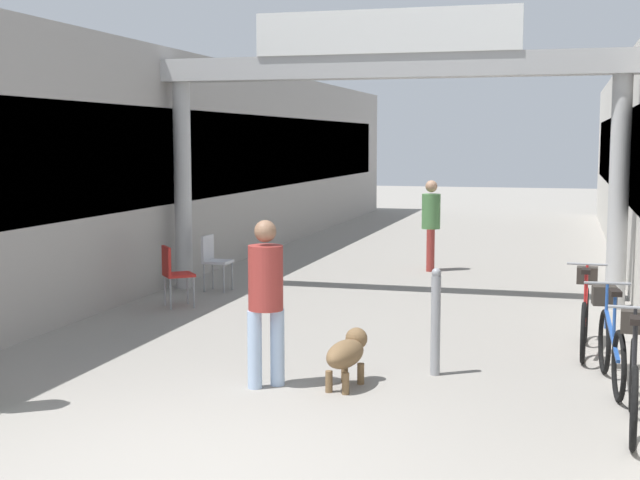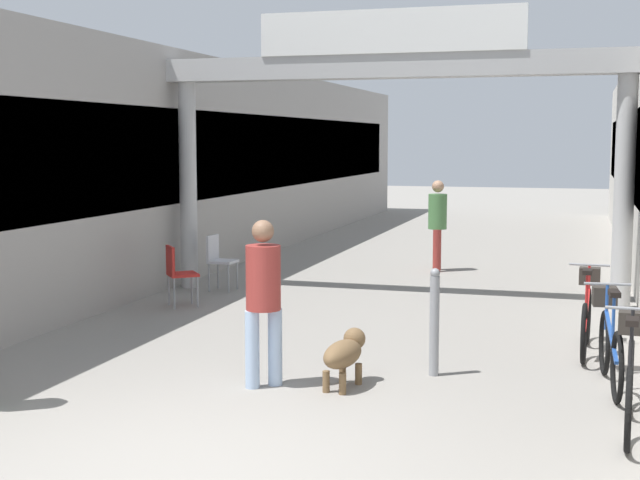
{
  "view_description": "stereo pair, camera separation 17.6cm",
  "coord_description": "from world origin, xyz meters",
  "px_view_note": "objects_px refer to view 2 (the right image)",
  "views": [
    {
      "loc": [
        2.62,
        -5.8,
        2.41
      ],
      "look_at": [
        0.0,
        3.69,
        1.3
      ],
      "focal_mm": 50.0,
      "sensor_mm": 36.0,
      "label": 1
    },
    {
      "loc": [
        2.79,
        -5.75,
        2.41
      ],
      "look_at": [
        0.0,
        3.69,
        1.3
      ],
      "focal_mm": 50.0,
      "sensor_mm": 36.0,
      "label": 2
    }
  ],
  "objects_px": {
    "pedestrian_with_dog": "(263,292)",
    "cafe_chair_red_nearer": "(177,270)",
    "bicycle_blue_second": "(610,342)",
    "bicycle_black_nearest": "(630,377)",
    "bollard_post_metal": "(434,321)",
    "dog_on_leash": "(345,353)",
    "bicycle_red_third": "(587,314)",
    "pedestrian_carrying_crate": "(437,219)",
    "cafe_chair_aluminium_farther": "(218,257)"
  },
  "relations": [
    {
      "from": "bicycle_red_third",
      "to": "bollard_post_metal",
      "type": "xyz_separation_m",
      "value": [
        -1.5,
        -1.53,
        0.13
      ]
    },
    {
      "from": "bicycle_blue_second",
      "to": "cafe_chair_red_nearer",
      "type": "height_order",
      "value": "bicycle_blue_second"
    },
    {
      "from": "bollard_post_metal",
      "to": "cafe_chair_aluminium_farther",
      "type": "distance_m",
      "value": 5.91
    },
    {
      "from": "bollard_post_metal",
      "to": "dog_on_leash",
      "type": "bearing_deg",
      "value": -138.93
    },
    {
      "from": "pedestrian_with_dog",
      "to": "bicycle_red_third",
      "type": "relative_size",
      "value": 0.97
    },
    {
      "from": "pedestrian_with_dog",
      "to": "bollard_post_metal",
      "type": "bearing_deg",
      "value": 29.84
    },
    {
      "from": "bollard_post_metal",
      "to": "pedestrian_carrying_crate",
      "type": "bearing_deg",
      "value": 98.78
    },
    {
      "from": "pedestrian_carrying_crate",
      "to": "bicycle_red_third",
      "type": "relative_size",
      "value": 0.99
    },
    {
      "from": "bicycle_red_third",
      "to": "bicycle_blue_second",
      "type": "bearing_deg",
      "value": -81.4
    },
    {
      "from": "bicycle_black_nearest",
      "to": "cafe_chair_aluminium_farther",
      "type": "height_order",
      "value": "bicycle_black_nearest"
    },
    {
      "from": "bicycle_red_third",
      "to": "cafe_chair_red_nearer",
      "type": "height_order",
      "value": "bicycle_red_third"
    },
    {
      "from": "cafe_chair_red_nearer",
      "to": "bollard_post_metal",
      "type": "bearing_deg",
      "value": -32.99
    },
    {
      "from": "dog_on_leash",
      "to": "bicycle_blue_second",
      "type": "bearing_deg",
      "value": 17.91
    },
    {
      "from": "dog_on_leash",
      "to": "bicycle_red_third",
      "type": "height_order",
      "value": "bicycle_red_third"
    },
    {
      "from": "pedestrian_with_dog",
      "to": "bicycle_black_nearest",
      "type": "distance_m",
      "value": 3.43
    },
    {
      "from": "pedestrian_with_dog",
      "to": "bicycle_blue_second",
      "type": "bearing_deg",
      "value": 17.33
    },
    {
      "from": "bicycle_blue_second",
      "to": "bicycle_black_nearest",
      "type": "bearing_deg",
      "value": -84.42
    },
    {
      "from": "pedestrian_carrying_crate",
      "to": "bicycle_red_third",
      "type": "bearing_deg",
      "value": -65.54
    },
    {
      "from": "bicycle_black_nearest",
      "to": "pedestrian_carrying_crate",
      "type": "bearing_deg",
      "value": 109.25
    },
    {
      "from": "bicycle_black_nearest",
      "to": "cafe_chair_aluminium_farther",
      "type": "xyz_separation_m",
      "value": [
        -6.0,
        5.39,
        0.1
      ]
    },
    {
      "from": "pedestrian_with_dog",
      "to": "dog_on_leash",
      "type": "height_order",
      "value": "pedestrian_with_dog"
    },
    {
      "from": "dog_on_leash",
      "to": "cafe_chair_red_nearer",
      "type": "bearing_deg",
      "value": 135.23
    },
    {
      "from": "bicycle_black_nearest",
      "to": "cafe_chair_red_nearer",
      "type": "bearing_deg",
      "value": 147.01
    },
    {
      "from": "pedestrian_carrying_crate",
      "to": "bicycle_red_third",
      "type": "distance_m",
      "value": 6.38
    },
    {
      "from": "dog_on_leash",
      "to": "bollard_post_metal",
      "type": "height_order",
      "value": "bollard_post_metal"
    },
    {
      "from": "bollard_post_metal",
      "to": "cafe_chair_red_nearer",
      "type": "height_order",
      "value": "bollard_post_metal"
    },
    {
      "from": "pedestrian_with_dog",
      "to": "cafe_chair_aluminium_farther",
      "type": "height_order",
      "value": "pedestrian_with_dog"
    },
    {
      "from": "pedestrian_with_dog",
      "to": "cafe_chair_aluminium_farther",
      "type": "bearing_deg",
      "value": 117.35
    },
    {
      "from": "pedestrian_carrying_crate",
      "to": "dog_on_leash",
      "type": "bearing_deg",
      "value": -87.4
    },
    {
      "from": "bicycle_blue_second",
      "to": "bollard_post_metal",
      "type": "relative_size",
      "value": 1.52
    },
    {
      "from": "bicycle_black_nearest",
      "to": "bollard_post_metal",
      "type": "height_order",
      "value": "bollard_post_metal"
    },
    {
      "from": "pedestrian_with_dog",
      "to": "cafe_chair_red_nearer",
      "type": "distance_m",
      "value": 4.47
    },
    {
      "from": "bicycle_red_third",
      "to": "dog_on_leash",
      "type": "bearing_deg",
      "value": -135.92
    },
    {
      "from": "dog_on_leash",
      "to": "bollard_post_metal",
      "type": "xyz_separation_m",
      "value": [
        0.77,
        0.67,
        0.22
      ]
    },
    {
      "from": "cafe_chair_aluminium_farther",
      "to": "bicycle_black_nearest",
      "type": "bearing_deg",
      "value": -41.93
    },
    {
      "from": "pedestrian_with_dog",
      "to": "pedestrian_carrying_crate",
      "type": "distance_m",
      "value": 8.2
    },
    {
      "from": "pedestrian_with_dog",
      "to": "cafe_chair_red_nearer",
      "type": "bearing_deg",
      "value": 126.3
    },
    {
      "from": "bollard_post_metal",
      "to": "cafe_chair_red_nearer",
      "type": "relative_size",
      "value": 1.25
    },
    {
      "from": "pedestrian_carrying_crate",
      "to": "dog_on_leash",
      "type": "height_order",
      "value": "pedestrian_carrying_crate"
    },
    {
      "from": "bicycle_blue_second",
      "to": "bicycle_red_third",
      "type": "xyz_separation_m",
      "value": [
        -0.21,
        1.4,
        0.0
      ]
    },
    {
      "from": "pedestrian_carrying_crate",
      "to": "pedestrian_with_dog",
      "type": "bearing_deg",
      "value": -92.83
    },
    {
      "from": "cafe_chair_red_nearer",
      "to": "cafe_chair_aluminium_farther",
      "type": "relative_size",
      "value": 1.0
    },
    {
      "from": "pedestrian_carrying_crate",
      "to": "bicycle_red_third",
      "type": "xyz_separation_m",
      "value": [
        2.63,
        -5.79,
        -0.52
      ]
    },
    {
      "from": "dog_on_leash",
      "to": "bicycle_black_nearest",
      "type": "height_order",
      "value": "bicycle_black_nearest"
    },
    {
      "from": "bicycle_red_third",
      "to": "pedestrian_with_dog",
      "type": "bearing_deg",
      "value": -141.57
    },
    {
      "from": "dog_on_leash",
      "to": "bollard_post_metal",
      "type": "relative_size",
      "value": 0.69
    },
    {
      "from": "bollard_post_metal",
      "to": "cafe_chair_red_nearer",
      "type": "distance_m",
      "value": 4.97
    },
    {
      "from": "dog_on_leash",
      "to": "cafe_chair_aluminium_farther",
      "type": "xyz_separation_m",
      "value": [
        -3.39,
        4.86,
        0.2
      ]
    },
    {
      "from": "cafe_chair_aluminium_farther",
      "to": "bollard_post_metal",
      "type": "bearing_deg",
      "value": -45.25
    },
    {
      "from": "pedestrian_with_dog",
      "to": "bollard_post_metal",
      "type": "relative_size",
      "value": 1.48
    }
  ]
}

